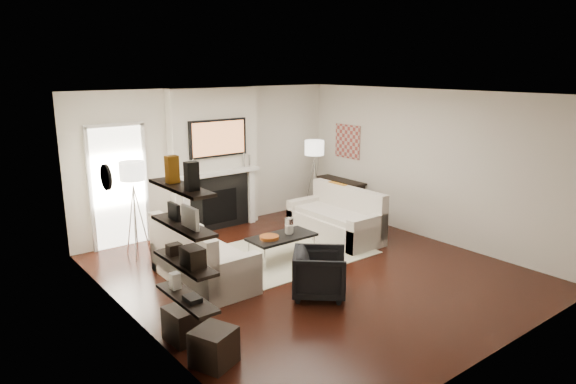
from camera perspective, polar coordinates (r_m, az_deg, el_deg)
room_envelope at (r=7.61m, az=2.79°, el=0.62°), size 6.00×6.00×6.00m
chimney_breast at (r=9.91m, az=-8.16°, el=3.59°), size 1.80×0.25×2.70m
fireplace_surround at (r=9.98m, az=-7.61°, el=-1.21°), size 1.30×0.02×1.04m
firebox at (r=9.99m, az=-7.59°, el=-1.61°), size 0.75×0.02×0.65m
mantel_pilaster_l at (r=9.61m, az=-11.22°, el=-1.75°), size 0.12×0.08×1.10m
mantel_pilaster_r at (r=10.32m, az=-4.10°, el=-0.46°), size 0.12×0.08×1.10m
mantel_shelf at (r=9.80m, az=-7.57°, el=2.12°), size 1.70×0.18×0.07m
tv_body at (r=9.71m, az=-7.77°, el=5.96°), size 1.20×0.06×0.70m
tv_screen at (r=9.68m, az=-7.68°, el=5.94°), size 1.10×0.00×0.62m
candlestick_l_tall at (r=9.51m, az=-10.49°, el=2.79°), size 0.04×0.04×0.30m
candlestick_l_short at (r=9.46m, az=-11.18°, el=2.51°), size 0.04×0.04×0.24m
candlestick_r_tall at (r=10.06m, az=-4.94°, el=3.56°), size 0.04×0.04×0.30m
candlestick_r_short at (r=10.13m, az=-4.32°, el=3.48°), size 0.04×0.04×0.24m
hallway_panel at (r=9.31m, az=-18.32°, el=0.47°), size 0.90×0.02×2.10m
door_trim_l at (r=9.14m, az=-21.09°, el=0.01°), size 0.06×0.06×2.16m
door_trim_r at (r=9.45m, az=-15.55°, el=0.87°), size 0.06×0.06×2.16m
door_trim_top at (r=9.11m, az=-18.79°, el=7.07°), size 1.02×0.06×0.06m
rug at (r=8.76m, az=-0.19°, el=-6.76°), size 2.60×2.00×0.01m
loveseat_left_base at (r=7.70m, az=-9.35°, el=-8.28°), size 0.85×1.80×0.42m
loveseat_left_back at (r=7.45m, az=-11.71°, el=-6.57°), size 0.18×1.80×0.80m
loveseat_left_arm_n at (r=7.02m, az=-6.13°, el=-9.63°), size 0.85×0.18×0.60m
loveseat_left_arm_s at (r=8.35m, az=-12.09°, el=-5.99°), size 0.85×0.18×0.60m
loveseat_left_cushion at (r=7.63m, az=-9.10°, el=-6.39°), size 0.63×1.44×0.10m
pillow_left_orange at (r=7.64m, az=-12.80°, el=-4.49°), size 0.10×0.42×0.42m
pillow_left_charcoal at (r=7.13m, az=-10.70°, el=-5.79°), size 0.10×0.40×0.40m
loveseat_right_base at (r=9.48m, az=5.21°, el=-3.91°), size 0.85×1.80×0.42m
loveseat_right_back at (r=9.61m, az=6.70°, el=-1.73°), size 0.18×1.80×0.80m
loveseat_right_arm_n at (r=8.91m, az=8.80°, el=-4.58°), size 0.85×0.18×0.60m
loveseat_right_arm_s at (r=10.03m, az=2.05°, el=-2.33°), size 0.85×0.18×0.60m
loveseat_right_cushion at (r=9.37m, az=5.02°, el=-2.45°), size 0.63×1.44×0.10m
pillow_right_orange at (r=9.77m, az=5.50°, el=-0.21°), size 0.10×0.42×0.42m
pillow_right_charcoal at (r=9.36m, az=8.03°, el=-0.97°), size 0.10×0.40×0.40m
coffee_table at (r=8.32m, az=-0.69°, el=-5.01°), size 1.10×0.55×0.04m
coffee_leg_nw at (r=7.95m, az=-2.60°, el=-7.56°), size 0.02×0.02×0.38m
coffee_leg_ne at (r=8.53m, az=2.90°, el=-6.05°), size 0.02×0.02×0.38m
coffee_leg_sw at (r=8.29m, az=-4.39°, el=-6.67°), size 0.02×0.02×0.38m
coffee_leg_se at (r=8.85m, az=1.02°, el=-5.29°), size 0.02×0.02×0.38m
hurricane_glass at (r=8.36m, az=0.12°, el=-3.77°), size 0.14×0.14×0.25m
hurricane_candle at (r=8.38m, az=0.12°, el=-4.19°), size 0.10×0.10×0.15m
copper_bowl at (r=8.17m, az=-2.09°, el=-5.06°), size 0.31×0.31×0.05m
armchair at (r=7.11m, az=3.56°, el=-8.74°), size 0.96×0.96×0.72m
lamp_left_post at (r=8.80m, az=-16.56°, el=-3.18°), size 0.02×0.02×1.20m
lamp_left_shade at (r=8.60m, az=-16.95°, el=2.25°), size 0.40×0.40×0.30m
lamp_left_leg_a at (r=8.84m, az=-15.90°, el=-3.06°), size 0.25×0.02×1.23m
lamp_left_leg_b at (r=8.87m, az=-17.12°, el=-3.09°), size 0.14×0.22×1.23m
lamp_left_leg_c at (r=8.70m, az=-16.66°, el=-3.39°), size 0.14×0.22×1.23m
lamp_right_post at (r=10.80m, az=2.89°, el=0.48°), size 0.02×0.02×1.20m
lamp_right_shade at (r=10.64m, az=2.95°, el=4.94°), size 0.40×0.40×0.30m
lamp_right_leg_a at (r=10.87m, az=3.33°, el=0.56°), size 0.25×0.02×1.23m
lamp_right_leg_b at (r=10.83m, az=2.34°, el=0.53°), size 0.14×0.22×1.23m
lamp_right_leg_c at (r=10.69m, az=3.00°, el=0.35°), size 0.14×0.22×1.23m
console_top at (r=10.92m, az=5.88°, el=1.28°), size 0.35×1.20×0.04m
console_leg_n at (r=10.63m, az=7.89°, el=-1.21°), size 0.30×0.04×0.71m
console_leg_s at (r=11.40m, az=3.92°, el=-0.09°), size 0.30×0.04×0.71m
wall_art at (r=10.88m, az=6.64°, el=5.60°), size 0.03×0.70×0.70m
shelf_bottom at (r=5.63m, az=-11.20°, el=-11.48°), size 0.25×1.00×0.03m
shelf_lower at (r=5.48m, az=-11.40°, el=-7.69°), size 0.25×1.00×0.04m
shelf_upper at (r=5.35m, az=-11.60°, el=-3.70°), size 0.25×1.00×0.04m
shelf_top at (r=5.24m, az=-11.81°, el=0.48°), size 0.25×1.00×0.04m
decor_magfile_a at (r=5.00m, az=-10.66°, el=1.74°), size 0.12×0.10×0.28m
decor_magfile_b at (r=5.37m, az=-12.75°, el=2.46°), size 0.12×0.10×0.28m
decor_frame_a at (r=5.17m, az=-10.83°, el=-2.80°), size 0.04×0.30×0.22m
decor_frame_b at (r=5.48m, az=-12.55°, el=-2.14°), size 0.04×0.22×0.18m
decor_wine_rack at (r=5.28m, az=-10.55°, el=-7.10°), size 0.18×0.25×0.20m
decor_box_small at (r=5.65m, az=-12.53°, el=-6.23°), size 0.15×0.12×0.12m
decor_books at (r=5.51m, az=-10.58°, el=-11.57°), size 0.14×0.20×0.05m
decor_box_tall at (r=5.80m, az=-12.44°, el=-9.61°), size 0.10×0.10×0.18m
clock_rim at (r=6.97m, az=-19.56°, el=1.56°), size 0.04×0.34×0.34m
clock_face at (r=6.98m, az=-19.37°, el=1.58°), size 0.01×0.29×0.29m
ottoman_near at (r=6.22m, az=-11.35°, el=-14.10°), size 0.43×0.43×0.40m
ottoman_far at (r=5.71m, az=-8.23°, el=-16.67°), size 0.52×0.52×0.40m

